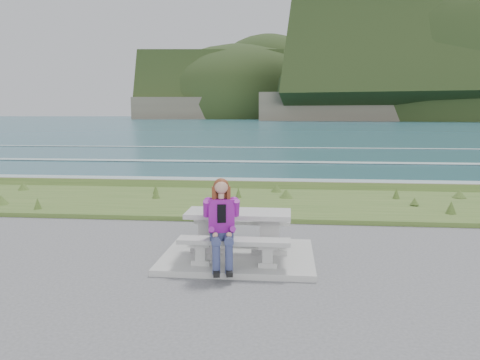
{
  "coord_description": "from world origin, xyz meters",
  "views": [
    {
      "loc": [
        0.84,
        -7.88,
        2.52
      ],
      "look_at": [
        -0.1,
        1.2,
        1.23
      ],
      "focal_mm": 35.0,
      "sensor_mm": 36.0,
      "label": 1
    }
  ],
  "objects_px": {
    "picnic_table": "(239,221)",
    "bench_seaward": "(242,225)",
    "seated_woman": "(222,236)",
    "bench_landward": "(234,245)"
  },
  "relations": [
    {
      "from": "picnic_table",
      "to": "bench_seaward",
      "type": "xyz_separation_m",
      "value": [
        0.0,
        0.7,
        -0.23
      ]
    },
    {
      "from": "bench_landward",
      "to": "bench_seaward",
      "type": "height_order",
      "value": "same"
    },
    {
      "from": "picnic_table",
      "to": "bench_landward",
      "type": "xyz_separation_m",
      "value": [
        0.0,
        -0.7,
        -0.23
      ]
    },
    {
      "from": "picnic_table",
      "to": "bench_landward",
      "type": "bearing_deg",
      "value": -90.0
    },
    {
      "from": "bench_seaward",
      "to": "seated_woman",
      "type": "relative_size",
      "value": 1.27
    },
    {
      "from": "picnic_table",
      "to": "bench_landward",
      "type": "height_order",
      "value": "picnic_table"
    },
    {
      "from": "picnic_table",
      "to": "bench_seaward",
      "type": "relative_size",
      "value": 1.0
    },
    {
      "from": "seated_woman",
      "to": "bench_seaward",
      "type": "bearing_deg",
      "value": 72.93
    },
    {
      "from": "bench_landward",
      "to": "bench_seaward",
      "type": "xyz_separation_m",
      "value": [
        0.0,
        1.4,
        0.0
      ]
    },
    {
      "from": "seated_woman",
      "to": "bench_landward",
      "type": "bearing_deg",
      "value": 26.74
    }
  ]
}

